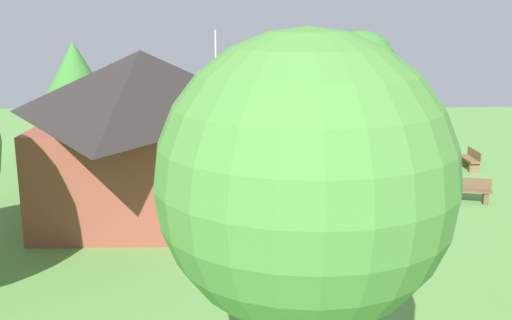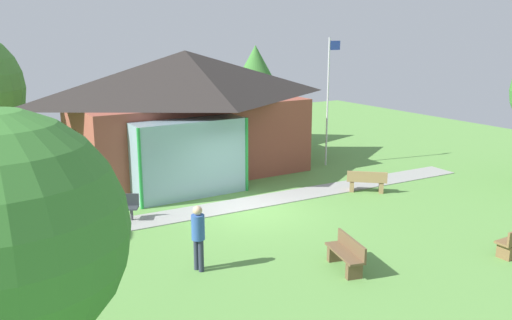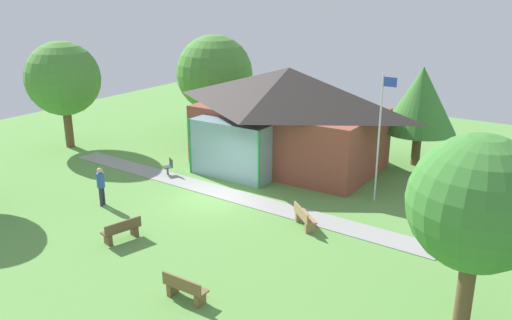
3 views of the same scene
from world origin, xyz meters
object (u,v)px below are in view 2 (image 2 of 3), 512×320
object	(u,v)px
flagpole	(328,96)
bench_mid_right	(367,182)
patio_chair_west	(132,208)
visitor_strolling_lawn	(198,233)
tree_behind_pavilion_right	(255,78)
pavilion	(187,110)
bench_front_center	(346,255)

from	to	relation	value
flagpole	bench_mid_right	bearing A→B (deg)	-108.19
flagpole	patio_chair_west	bearing A→B (deg)	-165.77
visitor_strolling_lawn	tree_behind_pavilion_right	world-z (taller)	tree_behind_pavilion_right
patio_chair_west	pavilion	bearing A→B (deg)	-102.08
pavilion	flagpole	xyz separation A→B (m)	(5.95, -2.13, 0.44)
pavilion	bench_mid_right	bearing A→B (deg)	-53.94
flagpole	tree_behind_pavilion_right	bearing A→B (deg)	91.19
visitor_strolling_lawn	patio_chair_west	bearing A→B (deg)	167.39
visitor_strolling_lawn	bench_mid_right	bearing A→B (deg)	93.55
pavilion	flagpole	size ratio (longest dim) A/B	1.80
bench_front_center	pavilion	bearing A→B (deg)	11.30
bench_mid_right	patio_chair_west	size ratio (longest dim) A/B	1.65
pavilion	bench_front_center	size ratio (longest dim) A/B	6.62
flagpole	bench_front_center	xyz separation A→B (m)	(-6.53, -9.01, -2.76)
flagpole	patio_chair_west	xyz separation A→B (m)	(-10.05, -2.55, -2.75)
bench_front_center	patio_chair_west	distance (m)	7.36
pavilion	patio_chair_west	bearing A→B (deg)	-131.23
patio_chair_west	tree_behind_pavilion_right	distance (m)	13.52
patio_chair_west	tree_behind_pavilion_right	size ratio (longest dim) A/B	0.16
patio_chair_west	bench_front_center	bearing A→B (deg)	147.73
visitor_strolling_lawn	pavilion	bearing A→B (deg)	141.63
pavilion	visitor_strolling_lawn	world-z (taller)	pavilion
flagpole	tree_behind_pavilion_right	size ratio (longest dim) A/B	1.09
bench_front_center	bench_mid_right	bearing A→B (deg)	-32.50
flagpole	bench_mid_right	size ratio (longest dim) A/B	4.04
bench_front_center	visitor_strolling_lawn	world-z (taller)	visitor_strolling_lawn
flagpole	bench_mid_right	distance (m)	5.17
bench_front_center	tree_behind_pavilion_right	distance (m)	16.69
bench_front_center	patio_chair_west	size ratio (longest dim) A/B	1.82
visitor_strolling_lawn	tree_behind_pavilion_right	distance (m)	16.55
pavilion	tree_behind_pavilion_right	world-z (taller)	tree_behind_pavilion_right
flagpole	visitor_strolling_lawn	distance (m)	12.30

